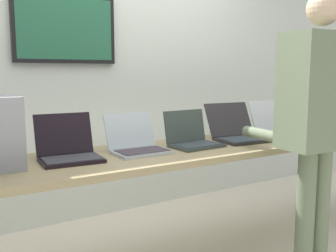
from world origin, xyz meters
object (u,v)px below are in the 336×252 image
Objects in this scene: workbench at (193,154)px; laptop_station_1 at (137,143)px; laptop_station_4 at (277,127)px; person at (317,112)px; laptop_station_5 at (312,124)px; laptop_station_0 at (68,150)px; laptop_station_2 at (192,138)px; coffee_mug at (310,133)px; laptop_station_3 at (239,132)px.

workbench is 9.19× the size of laptop_station_1.
person is at bearing -121.46° from laptop_station_4.
laptop_station_0 is at bearing -179.97° from laptop_station_5.
laptop_station_0 is (-0.83, 0.05, 0.11)m from workbench.
laptop_station_2 is (0.83, -0.04, -0.00)m from laptop_station_0.
person is (-0.41, -0.67, 0.20)m from laptop_station_4.
workbench is 8.79× the size of laptop_station_2.
laptop_station_4 is at bearing -0.20° from laptop_station_0.
person is (0.45, -0.62, 0.31)m from workbench.
workbench is 30.77× the size of coffee_mug.
laptop_station_1 reaches higher than workbench.
laptop_station_5 reaches higher than coffee_mug.
laptop_station_2 is at bearing 69.94° from workbench.
coffee_mug is (0.88, -0.25, 0.10)m from workbench.
coffee_mug is (0.43, 0.37, -0.21)m from person.
laptop_station_1 is at bearing 167.58° from coffee_mug.
workbench is 0.86m from laptop_station_4.
person reaches higher than laptop_station_1.
laptop_station_4 reaches higher than laptop_station_3.
laptop_station_1 is at bearing 142.44° from person.
coffee_mug reaches higher than workbench.
laptop_station_2 is at bearing 163.24° from coffee_mug.
laptop_station_2 is 0.43m from laptop_station_3.
coffee_mug is (1.28, -0.28, -0.01)m from laptop_station_1.
laptop_station_3 reaches higher than workbench.
laptop_station_4 is at bearing 1.48° from laptop_station_3.
laptop_station_0 is 1.73m from coffee_mug.
laptop_station_3 reaches higher than laptop_station_5.
laptop_station_2 is 0.91m from coffee_mug.
laptop_station_5 is at bearing 1.78° from laptop_station_2.
person is (0.01, -0.66, 0.20)m from laptop_station_3.
laptop_station_2 is at bearing -177.78° from laptop_station_4.
workbench is 7.21× the size of laptop_station_3.
laptop_station_5 is at bearing 0.71° from laptop_station_1.
laptop_station_4 is at bearing 2.22° from laptop_station_2.
laptop_station_2 is 0.89× the size of laptop_station_4.
laptop_station_0 is at bearing 179.25° from laptop_station_3.
laptop_station_5 is at bearing 2.32° from workbench.
laptop_station_2 is 1.28m from laptop_station_5.
laptop_station_4 reaches higher than laptop_station_1.
workbench is 1.75× the size of person.
person is at bearing -139.09° from coffee_mug.
laptop_station_2 reaches higher than coffee_mug.
laptop_station_0 is 1.46m from person.
laptop_station_1 is 0.84m from laptop_station_3.
laptop_station_0 reaches higher than workbench.
laptop_station_2 reaches higher than laptop_station_1.
laptop_station_3 is (0.84, 0.00, 0.00)m from laptop_station_1.
laptop_station_2 is at bearing -2.67° from laptop_station_1.
coffee_mug is (-0.41, -0.30, -0.00)m from laptop_station_5.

